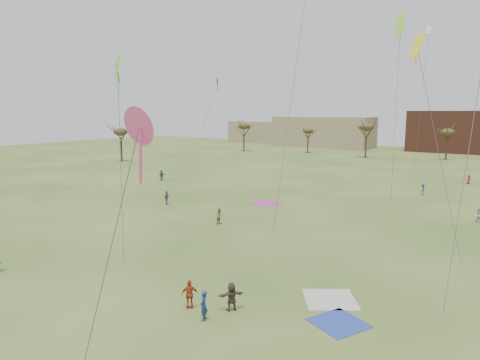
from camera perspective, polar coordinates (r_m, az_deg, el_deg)
The scene contains 18 objects.
ground at distance 33.52m, azimuth -11.73°, elevation -12.08°, with size 260.00×260.00×0.00m, color #31561A.
flyer_near_right at distance 26.07m, azimuth -4.82°, elevation -16.17°, with size 0.65×0.43×1.78m, color navy.
spectator_fore_a at distance 27.52m, azimuth -6.64°, elevation -14.76°, with size 1.06×0.44×1.81m, color #B13E1E.
spectator_fore_b at distance 46.43m, azimuth -2.69°, elevation -4.78°, with size 0.84×0.65×1.73m, color #897557.
spectator_fore_c at distance 27.13m, azimuth -1.13°, elevation -15.11°, with size 1.63×0.52×1.76m, color #4D4137.
spectator_mid_d at distance 56.71m, azimuth -9.65°, elevation -2.30°, with size 1.06×0.44×1.80m, color purple.
spectator_mid_e at distance 53.46m, azimuth 28.99°, elevation -4.10°, with size 0.82×0.64×1.68m, color silver.
flyer_far_a at distance 76.64m, azimuth -10.30°, elevation 0.64°, with size 1.66×0.53×1.79m, color #226837.
flyer_far_b at distance 80.77m, azimuth 27.93°, elevation 0.06°, with size 0.76×0.49×1.55m, color #AB1D44.
flyer_far_c at distance 67.52m, azimuth 22.94°, elevation -1.13°, with size 1.08×0.62×1.67m, color navy.
blanket_blue at distance 26.64m, azimuth 12.89°, elevation -17.93°, with size 2.76×2.76×0.03m, color #2741A9.
blanket_cream at distance 29.44m, azimuth 11.79°, elevation -15.16°, with size 3.21×3.21×0.03m, color beige.
blanket_plum at distance 57.04m, azimuth 3.44°, elevation -3.04°, with size 3.69×3.69×0.03m, color #B4378C.
kites_aloft at distance 54.07m, azimuth 15.27°, elevation 19.67°, with size 65.50×77.02×27.20m.
tree_line at distance 104.11m, azimuth 19.69°, elevation 5.89°, with size 117.44×49.32×8.91m.
building_tan at distance 148.50m, azimuth 10.96°, elevation 6.26°, with size 32.00×14.00×10.00m, color #937F60.
building_brick at distance 142.93m, azimuth 26.80°, elevation 5.75°, with size 26.00×16.00×12.00m, color brown.
building_tan_west at distance 168.46m, azimuth 2.40°, elevation 6.40°, with size 20.00×12.00×8.00m, color #937F60.
Camera 1 is at (22.51, -21.73, 12.02)m, focal length 32.36 mm.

